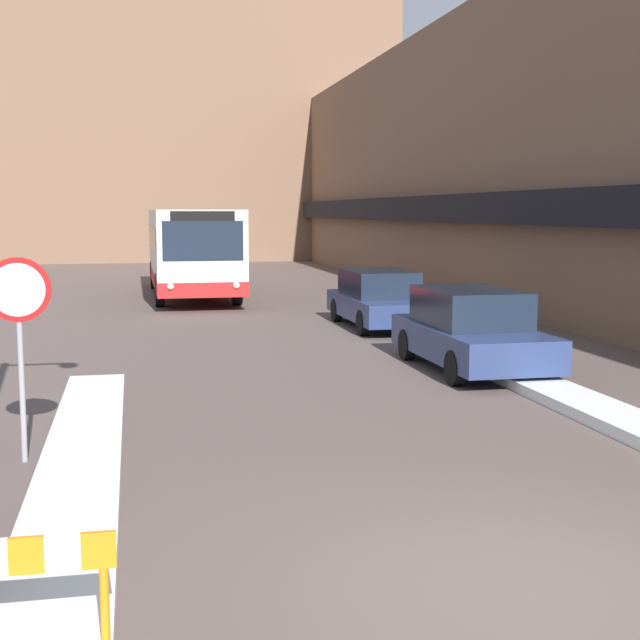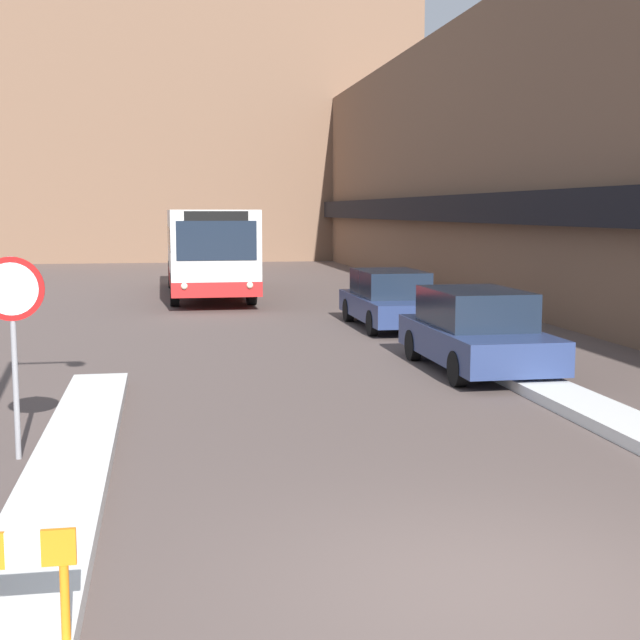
# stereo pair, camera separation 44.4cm
# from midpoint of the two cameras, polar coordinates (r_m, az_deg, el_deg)

# --- Properties ---
(ground_plane) EXTENTS (160.00, 160.00, 0.00)m
(ground_plane) POSITION_cam_midpoint_polar(r_m,az_deg,el_deg) (7.49, 11.14, -16.48)
(ground_plane) COLOR brown
(building_row_right) EXTENTS (5.50, 60.00, 9.51)m
(building_row_right) POSITION_cam_midpoint_polar(r_m,az_deg,el_deg) (32.91, 11.02, 9.95)
(building_row_right) COLOR brown
(building_row_right) RESTS_ON ground_plane
(building_backdrop_far) EXTENTS (26.00, 8.00, 15.43)m
(building_backdrop_far) POSITION_cam_midpoint_polar(r_m,az_deg,el_deg) (56.38, -9.27, 11.73)
(building_backdrop_far) COLOR brown
(building_backdrop_far) RESTS_ON ground_plane
(snow_bank_left) EXTENTS (0.90, 10.94, 0.19)m
(snow_bank_left) POSITION_cam_midpoint_polar(r_m,az_deg,el_deg) (10.40, -16.36, -9.32)
(snow_bank_left) COLOR silver
(snow_bank_left) RESTS_ON ground_plane
(snow_bank_right) EXTENTS (0.90, 7.98, 0.17)m
(snow_bank_right) POSITION_cam_midpoint_polar(r_m,az_deg,el_deg) (12.94, 17.93, -6.21)
(snow_bank_right) COLOR silver
(snow_bank_right) RESTS_ON ground_plane
(city_bus) EXTENTS (2.69, 10.95, 3.00)m
(city_bus) POSITION_cam_midpoint_polar(r_m,az_deg,el_deg) (31.52, -8.65, 4.51)
(city_bus) COLOR silver
(city_bus) RESTS_ON ground_plane
(parked_car_front) EXTENTS (1.84, 4.40, 1.52)m
(parked_car_front) POSITION_cam_midpoint_polar(r_m,az_deg,el_deg) (16.85, 8.87, -0.65)
(parked_car_front) COLOR navy
(parked_car_front) RESTS_ON ground_plane
(parked_car_middle) EXTENTS (1.81, 4.54, 1.46)m
(parked_car_middle) POSITION_cam_midpoint_polar(r_m,az_deg,el_deg) (22.84, 3.25, 1.35)
(parked_car_middle) COLOR navy
(parked_car_middle) RESTS_ON ground_plane
(stop_sign) EXTENTS (0.76, 0.08, 2.44)m
(stop_sign) POSITION_cam_midpoint_polar(r_m,az_deg,el_deg) (11.02, -19.82, 0.36)
(stop_sign) COLOR gray
(stop_sign) RESTS_ON ground_plane
(construction_barricade) EXTENTS (1.10, 0.06, 0.94)m
(construction_barricade) POSITION_cam_midpoint_polar(r_m,az_deg,el_deg) (6.18, -20.26, -15.28)
(construction_barricade) COLOR orange
(construction_barricade) RESTS_ON ground_plane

